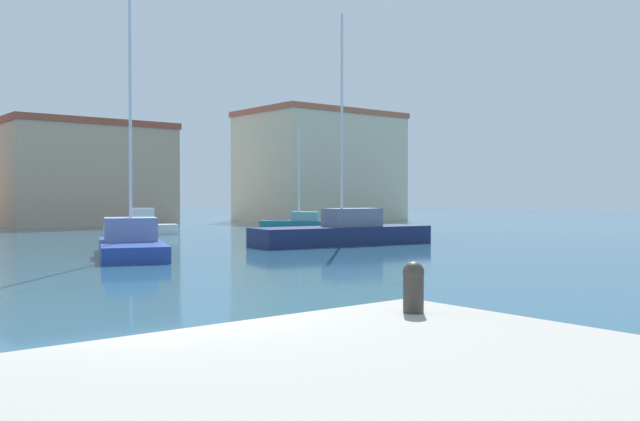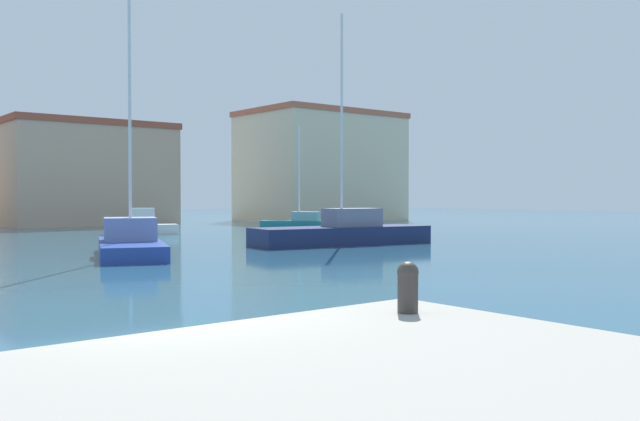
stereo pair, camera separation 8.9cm
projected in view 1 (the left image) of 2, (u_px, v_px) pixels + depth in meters
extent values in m
plane|color=#285670|center=(260.00, 243.00, 33.83)|extent=(160.00, 160.00, 0.00)
cylinder|color=#38332D|center=(413.00, 293.00, 8.36)|extent=(0.25, 0.25, 0.50)
sphere|color=#38332D|center=(413.00, 272.00, 8.35)|extent=(0.26, 0.26, 0.26)
cube|color=#233D93|center=(131.00, 249.00, 26.56)|extent=(4.64, 7.47, 0.58)
cube|color=#6E7DB1|center=(131.00, 229.00, 26.79)|extent=(2.47, 2.42, 0.90)
cylinder|color=silver|center=(130.00, 100.00, 26.44)|extent=(0.12, 0.12, 10.85)
cube|color=#19234C|center=(342.00, 236.00, 32.82)|extent=(9.13, 3.81, 0.87)
cube|color=slate|center=(352.00, 217.00, 33.09)|extent=(2.79, 1.89, 0.87)
cylinder|color=silver|center=(342.00, 121.00, 32.71)|extent=(0.12, 0.12, 10.12)
cube|color=#1E707A|center=(299.00, 225.00, 49.21)|extent=(4.66, 5.09, 0.56)
cube|color=#6B9CA2|center=(305.00, 216.00, 49.11)|extent=(2.13, 2.21, 0.64)
cylinder|color=silver|center=(299.00, 173.00, 49.14)|extent=(0.12, 0.12, 6.81)
cube|color=white|center=(141.00, 230.00, 41.16)|extent=(4.40, 2.32, 0.61)
cube|color=silver|center=(142.00, 216.00, 41.16)|extent=(1.49, 1.06, 0.99)
cube|color=tan|center=(84.00, 177.00, 55.76)|extent=(12.71, 8.84, 7.77)
cube|color=#9E4733|center=(83.00, 126.00, 55.68)|extent=(12.97, 9.01, 0.50)
cube|color=beige|center=(320.00, 169.00, 65.72)|extent=(13.85, 9.87, 9.78)
cube|color=#B25B42|center=(320.00, 115.00, 65.61)|extent=(14.13, 10.07, 0.50)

